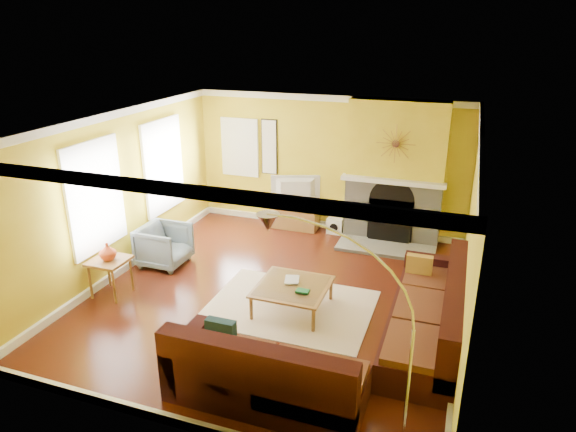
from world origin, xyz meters
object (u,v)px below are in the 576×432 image
at_px(sectional_sofa, 337,309).
at_px(arc_lamp, 343,340).
at_px(coffee_table, 292,297).
at_px(armchair, 164,245).
at_px(media_console, 295,216).
at_px(side_table, 111,277).

distance_m(sectional_sofa, arc_lamp, 1.90).
bearing_deg(coffee_table, armchair, 164.93).
distance_m(armchair, arc_lamp, 4.90).
bearing_deg(media_console, side_table, -116.57).
distance_m(media_console, armchair, 2.89).
xyz_separation_m(coffee_table, media_console, (-1.00, 3.10, 0.06)).
bearing_deg(arc_lamp, coffee_table, 119.85).
xyz_separation_m(armchair, arc_lamp, (3.86, -2.90, 0.81)).
relative_size(sectional_sofa, armchair, 4.68).
distance_m(side_table, arc_lamp, 4.49).
distance_m(sectional_sofa, coffee_table, 0.98).
relative_size(coffee_table, media_console, 1.09).
height_order(sectional_sofa, armchair, sectional_sofa).
relative_size(sectional_sofa, arc_lamp, 1.58).
height_order(sectional_sofa, arc_lamp, arc_lamp).
relative_size(sectional_sofa, media_console, 3.91).
xyz_separation_m(coffee_table, arc_lamp, (1.26, -2.20, 0.97)).
bearing_deg(media_console, coffee_table, -72.12).
relative_size(coffee_table, armchair, 1.30).
bearing_deg(sectional_sofa, armchair, 160.56).
bearing_deg(media_console, arc_lamp, -66.88).
bearing_deg(side_table, coffee_table, 10.12).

